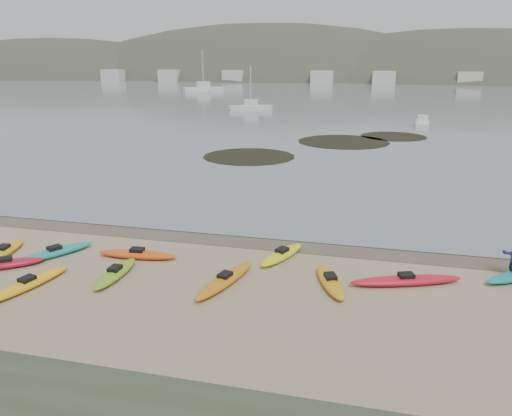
# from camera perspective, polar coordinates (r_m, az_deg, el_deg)

# --- Properties ---
(ground) EXTENTS (600.00, 600.00, 0.00)m
(ground) POSITION_cam_1_polar(r_m,az_deg,el_deg) (23.64, 0.00, -3.48)
(ground) COLOR tan
(ground) RESTS_ON ground
(wet_sand) EXTENTS (60.00, 60.00, 0.00)m
(wet_sand) POSITION_cam_1_polar(r_m,az_deg,el_deg) (23.36, -0.18, -3.72)
(wet_sand) COLOR brown
(wet_sand) RESTS_ON ground
(water) EXTENTS (1200.00, 1200.00, 0.00)m
(water) POSITION_cam_1_polar(r_m,az_deg,el_deg) (321.68, 13.27, 14.98)
(water) COLOR slate
(water) RESTS_ON ground
(kayaks) EXTENTS (23.61, 8.48, 0.34)m
(kayaks) POSITION_cam_1_polar(r_m,az_deg,el_deg) (19.86, -3.89, -7.08)
(kayaks) COLOR teal
(kayaks) RESTS_ON ground
(kelp_mats) EXTENTS (19.72, 22.04, 0.04)m
(kelp_mats) POSITION_cam_1_polar(r_m,az_deg,el_deg) (49.64, 8.52, 7.18)
(kelp_mats) COLOR black
(kelp_mats) RESTS_ON water
(moored_boats) EXTENTS (90.52, 79.54, 1.33)m
(moored_boats) POSITION_cam_1_polar(r_m,az_deg,el_deg) (108.45, 10.47, 12.55)
(moored_boats) COLOR silver
(moored_boats) RESTS_ON ground
(far_hills) EXTENTS (550.00, 135.00, 80.00)m
(far_hills) POSITION_cam_1_polar(r_m,az_deg,el_deg) (219.51, 22.91, 9.25)
(far_hills) COLOR #384235
(far_hills) RESTS_ON ground
(far_town) EXTENTS (199.00, 5.00, 4.00)m
(far_town) POSITION_cam_1_polar(r_m,az_deg,el_deg) (166.64, 14.44, 14.22)
(far_town) COLOR beige
(far_town) RESTS_ON ground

